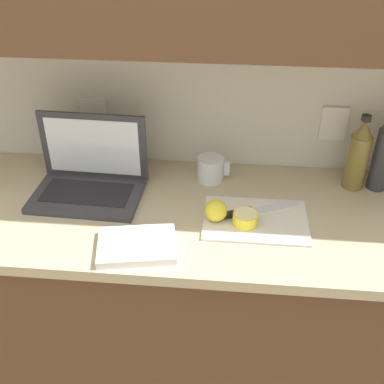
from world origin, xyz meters
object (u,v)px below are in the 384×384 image
at_px(laptop, 90,175).
at_px(bottle_green_soda, 358,155).
at_px(knife, 246,212).
at_px(bottle_oil_tall, 384,152).
at_px(cutting_board, 255,220).
at_px(lemon_half_cut, 245,219).
at_px(lemon_whole_beside, 216,210).
at_px(measuring_cup, 211,169).

relative_size(laptop, bottle_green_soda, 1.38).
distance_m(knife, bottle_oil_tall, 0.50).
distance_m(cutting_board, bottle_green_soda, 0.42).
distance_m(lemon_half_cut, lemon_whole_beside, 0.09).
xyz_separation_m(lemon_whole_beside, measuring_cup, (-0.03, 0.24, 0.00)).
relative_size(laptop, knife, 1.37).
xyz_separation_m(cutting_board, bottle_oil_tall, (0.41, 0.23, 0.13)).
bearing_deg(measuring_cup, bottle_green_soda, 0.30).
bearing_deg(measuring_cup, lemon_whole_beside, -82.61).
bearing_deg(lemon_whole_beside, lemon_half_cut, -8.47).
height_order(knife, measuring_cup, measuring_cup).
height_order(knife, bottle_oil_tall, bottle_oil_tall).
bearing_deg(lemon_half_cut, cutting_board, 40.62).
height_order(cutting_board, knife, knife).
bearing_deg(measuring_cup, cutting_board, -56.03).
distance_m(lemon_half_cut, bottle_oil_tall, 0.52).
xyz_separation_m(cutting_board, bottle_green_soda, (0.33, 0.23, 0.12)).
xyz_separation_m(laptop, bottle_oil_tall, (0.96, 0.11, 0.08)).
height_order(cutting_board, bottle_oil_tall, bottle_oil_tall).
relative_size(cutting_board, knife, 1.21).
xyz_separation_m(bottle_green_soda, measuring_cup, (-0.48, -0.00, -0.08)).
xyz_separation_m(knife, measuring_cup, (-0.12, 0.20, 0.03)).
bearing_deg(laptop, knife, -8.52).
height_order(bottle_green_soda, bottle_oil_tall, bottle_oil_tall).
bearing_deg(lemon_half_cut, bottle_oil_tall, 30.18).
distance_m(laptop, measuring_cup, 0.41).
distance_m(laptop, knife, 0.53).
relative_size(lemon_half_cut, bottle_green_soda, 0.29).
xyz_separation_m(laptop, knife, (0.52, -0.10, -0.04)).
bearing_deg(bottle_green_soda, measuring_cup, -179.70).
height_order(lemon_whole_beside, bottle_green_soda, bottle_green_soda).
relative_size(lemon_half_cut, measuring_cup, 0.69).
xyz_separation_m(lemon_half_cut, bottle_green_soda, (0.36, 0.26, 0.09)).
bearing_deg(lemon_half_cut, bottle_green_soda, 35.32).
xyz_separation_m(lemon_half_cut, lemon_whole_beside, (-0.09, 0.01, 0.01)).
bearing_deg(knife, bottle_oil_tall, 0.89).
distance_m(laptop, bottle_green_soda, 0.89).
xyz_separation_m(lemon_whole_beside, bottle_green_soda, (0.45, 0.24, 0.08)).
bearing_deg(bottle_green_soda, lemon_whole_beside, -151.66).
xyz_separation_m(laptop, lemon_whole_beside, (0.43, -0.13, -0.02)).
height_order(laptop, knife, laptop).
relative_size(cutting_board, bottle_oil_tall, 1.07).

